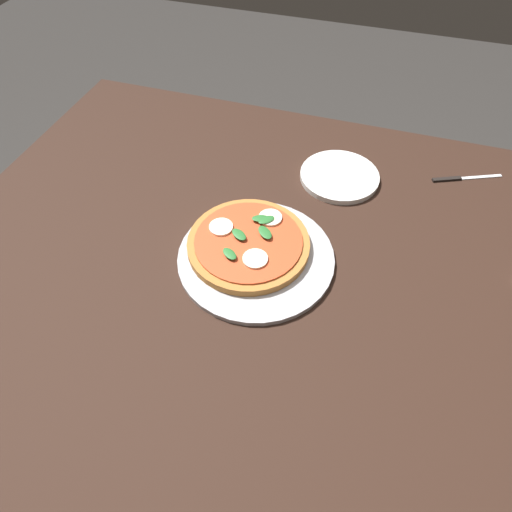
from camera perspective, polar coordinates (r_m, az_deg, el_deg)
The scene contains 6 objects.
ground_plane at distance 1.54m, azimuth 1.09°, elevation -18.34°, with size 6.00×6.00×0.00m, color #2D2B28.
dining_table at distance 0.97m, azimuth 1.65°, elevation -4.43°, with size 1.46×1.15×0.72m.
serving_tray at distance 0.92m, azimuth -0.00°, elevation -0.16°, with size 0.33×0.33×0.01m, color #B2B2B7.
pizza at distance 0.92m, azimuth -0.98°, elevation 1.69°, with size 0.26×0.26×0.03m.
plate_white at distance 1.12m, azimuth 10.78°, elevation 10.14°, with size 0.19×0.19×0.01m, color white.
knife at distance 1.21m, azimuth 24.78°, elevation 9.14°, with size 0.17×0.08×0.01m.
Camera 1 is at (-0.14, 0.54, 1.43)m, focal length 30.79 mm.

